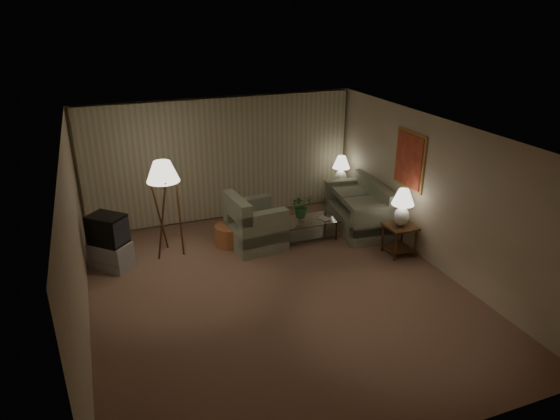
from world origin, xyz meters
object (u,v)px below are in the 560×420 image
(table_lamp_near, at_px, (403,204))
(side_table_far, at_px, (340,193))
(armchair, at_px, (256,226))
(table_lamp_far, at_px, (341,168))
(tv_cabinet, at_px, (111,255))
(crt_tv, at_px, (107,229))
(coffee_table, at_px, (308,226))
(sofa, at_px, (358,210))
(ottoman, at_px, (231,235))
(floor_lamp, at_px, (166,207))
(vase, at_px, (301,218))
(side_table_near, at_px, (400,234))

(table_lamp_near, bearing_deg, side_table_far, 90.00)
(armchair, height_order, table_lamp_far, table_lamp_far)
(tv_cabinet, distance_m, crt_tv, 0.52)
(armchair, xyz_separation_m, table_lamp_near, (2.45, -1.31, 0.60))
(table_lamp_near, bearing_deg, coffee_table, 137.38)
(sofa, xyz_separation_m, ottoman, (-2.76, 0.21, -0.20))
(floor_lamp, distance_m, vase, 2.68)
(side_table_near, height_order, table_lamp_near, table_lamp_near)
(armchair, distance_m, ottoman, 0.56)
(sofa, height_order, table_lamp_near, table_lamp_near)
(side_table_near, distance_m, vase, 1.96)
(floor_lamp, bearing_deg, vase, -7.25)
(coffee_table, distance_m, vase, 0.26)
(crt_tv, bearing_deg, table_lamp_near, 28.71)
(armchair, xyz_separation_m, ottoman, (-0.46, 0.24, -0.23))
(ottoman, xyz_separation_m, vase, (1.40, -0.31, 0.28))
(coffee_table, height_order, vase, vase)
(tv_cabinet, xyz_separation_m, vase, (3.69, -0.16, 0.24))
(sofa, bearing_deg, coffee_table, -77.94)
(sofa, distance_m, armchair, 2.30)
(crt_tv, height_order, vase, crt_tv)
(floor_lamp, bearing_deg, side_table_far, 12.11)
(armchair, xyz_separation_m, vase, (0.95, -0.06, 0.05))
(coffee_table, height_order, tv_cabinet, tv_cabinet)
(sofa, bearing_deg, armchair, -81.79)
(armchair, relative_size, ottoman, 1.94)
(floor_lamp, bearing_deg, coffee_table, -6.86)
(side_table_near, xyz_separation_m, tv_cabinet, (-5.20, 1.41, -0.16))
(tv_cabinet, bearing_deg, table_lamp_far, 55.36)
(sofa, height_order, ottoman, sofa)
(side_table_far, height_order, tv_cabinet, side_table_far)
(sofa, xyz_separation_m, floor_lamp, (-3.97, 0.23, 0.57))
(side_table_far, xyz_separation_m, crt_tv, (-5.20, -1.05, 0.37))
(table_lamp_far, height_order, vase, table_lamp_far)
(table_lamp_near, relative_size, ottoman, 1.18)
(side_table_far, bearing_deg, sofa, -97.65)
(sofa, bearing_deg, ottoman, -86.96)
(crt_tv, relative_size, floor_lamp, 0.41)
(table_lamp_far, bearing_deg, table_lamp_near, -90.00)
(side_table_near, bearing_deg, armchair, 151.83)
(tv_cabinet, height_order, crt_tv, crt_tv)
(armchair, relative_size, vase, 8.51)
(side_table_near, distance_m, ottoman, 3.31)
(side_table_near, bearing_deg, table_lamp_near, -176.42)
(coffee_table, xyz_separation_m, crt_tv, (-3.84, 0.16, 0.49))
(table_lamp_far, xyz_separation_m, vase, (-1.51, -1.22, -0.52))
(sofa, height_order, vase, sofa)
(armchair, height_order, crt_tv, crt_tv)
(floor_lamp, distance_m, ottoman, 1.44)
(vase, bearing_deg, crt_tv, 177.46)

